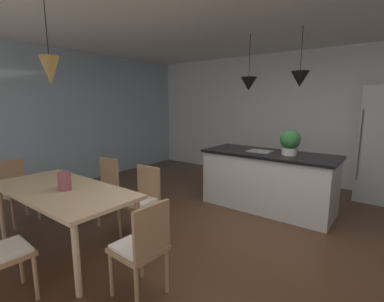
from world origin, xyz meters
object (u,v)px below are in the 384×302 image
chair_far_left (102,187)px  refrigerator (383,145)px  chair_window_end (16,189)px  dining_table (63,194)px  potted_plant_on_island (290,142)px  chair_kitchen_end (142,246)px  vase_on_dining_table (64,181)px  chair_far_right (142,199)px  kitchen_island (268,180)px

chair_far_left → refrigerator: (3.11, 3.32, 0.50)m
chair_window_end → refrigerator: refrigerator is taller
dining_table → potted_plant_on_island: potted_plant_on_island is taller
chair_kitchen_end → vase_on_dining_table: bearing=-179.6°
chair_far_right → refrigerator: refrigerator is taller
dining_table → chair_window_end: 1.30m
chair_far_left → vase_on_dining_table: (0.50, -0.80, 0.36)m
chair_far_left → vase_on_dining_table: vase_on_dining_table is taller
chair_window_end → refrigerator: (3.99, 4.12, 0.50)m
dining_table → chair_window_end: size_ratio=2.11×
chair_far_right → refrigerator: size_ratio=0.45×
chair_far_right → refrigerator: 4.07m
dining_table → chair_far_left: chair_far_left is taller
chair_kitchen_end → refrigerator: refrigerator is taller
chair_kitchen_end → chair_far_left: size_ratio=1.00×
chair_far_right → vase_on_dining_table: bearing=-112.0°
chair_far_right → potted_plant_on_island: bearing=56.1°
chair_far_right → potted_plant_on_island: size_ratio=2.31×
kitchen_island → refrigerator: refrigerator is taller
refrigerator → vase_on_dining_table: 4.89m
dining_table → chair_far_right: size_ratio=2.11×
vase_on_dining_table → chair_kitchen_end: bearing=0.4°
chair_far_left → vase_on_dining_table: bearing=-58.1°
chair_far_right → chair_kitchen_end: same height
chair_kitchen_end → chair_far_right: bearing=137.8°
potted_plant_on_island → chair_far_right: bearing=-123.9°
vase_on_dining_table → potted_plant_on_island: bearing=59.4°
chair_far_left → potted_plant_on_island: bearing=41.6°
potted_plant_on_island → chair_far_left: bearing=-138.4°
chair_far_right → kitchen_island: kitchen_island is taller
chair_kitchen_end → potted_plant_on_island: (0.35, 2.62, 0.63)m
chair_far_right → chair_window_end: size_ratio=1.00×
chair_kitchen_end → kitchen_island: 2.62m
chair_window_end → chair_kitchen_end: bearing=0.1°
chair_far_right → chair_window_end: bearing=-154.8°
chair_window_end → refrigerator: bearing=46.0°
potted_plant_on_island → refrigerator: bearing=54.7°
kitchen_island → chair_far_right: bearing=-116.7°
chair_far_left → refrigerator: 4.58m
vase_on_dining_table → kitchen_island: bearing=64.7°
chair_far_left → kitchen_island: 2.52m
chair_window_end → chair_far_left: bearing=42.5°
potted_plant_on_island → vase_on_dining_table: (-1.55, -2.63, -0.27)m
kitchen_island → chair_window_end: bearing=-134.9°
chair_window_end → chair_far_left: (0.87, 0.80, 0.00)m
chair_far_right → vase_on_dining_table: (-0.32, -0.80, 0.36)m
vase_on_dining_table → dining_table: bearing=173.3°
vase_on_dining_table → refrigerator: bearing=57.7°
refrigerator → potted_plant_on_island: refrigerator is taller
potted_plant_on_island → kitchen_island: bearing=180.0°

